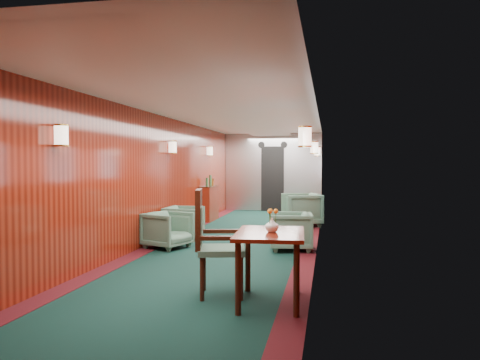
# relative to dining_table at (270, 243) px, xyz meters

# --- Properties ---
(room) EXTENTS (12.00, 12.10, 2.40)m
(room) POSITION_rel_dining_table_xyz_m (-1.09, 3.67, 1.00)
(room) COLOR black
(room) RESTS_ON ground
(bulkhead) EXTENTS (2.98, 0.17, 2.39)m
(bulkhead) POSITION_rel_dining_table_xyz_m (-1.09, 9.58, 0.55)
(bulkhead) COLOR silver
(bulkhead) RESTS_ON ground
(windows_right) EXTENTS (0.02, 8.60, 0.80)m
(windows_right) POSITION_rel_dining_table_xyz_m (0.40, 3.92, 0.82)
(windows_right) COLOR silver
(windows_right) RESTS_ON ground
(wall_sconces) EXTENTS (2.97, 7.97, 0.25)m
(wall_sconces) POSITION_rel_dining_table_xyz_m (-1.09, 4.23, 1.16)
(wall_sconces) COLOR beige
(wall_sconces) RESTS_ON ground
(dining_table) EXTENTS (0.76, 1.04, 0.75)m
(dining_table) POSITION_rel_dining_table_xyz_m (0.00, 0.00, 0.00)
(dining_table) COLOR maroon
(dining_table) RESTS_ON ground
(side_chair) EXTENTS (0.62, 0.65, 1.18)m
(side_chair) POSITION_rel_dining_table_xyz_m (-0.68, 0.17, 0.01)
(side_chair) COLOR #1D4435
(side_chair) RESTS_ON ground
(credenza) EXTENTS (0.31, 1.00, 1.17)m
(credenza) POSITION_rel_dining_table_xyz_m (-2.43, 6.83, -0.17)
(credenza) COLOR maroon
(credenza) RESTS_ON ground
(flower_vase) EXTENTS (0.19, 0.19, 0.15)m
(flower_vase) POSITION_rel_dining_table_xyz_m (0.02, 0.00, 0.19)
(flower_vase) COLOR white
(flower_vase) RESTS_ON dining_table
(armchair_left_near) EXTENTS (0.89, 0.88, 0.63)m
(armchair_left_near) POSITION_rel_dining_table_xyz_m (-2.14, 2.87, -0.32)
(armchair_left_near) COLOR #1D4435
(armchair_left_near) RESTS_ON ground
(armchair_left_far) EXTENTS (0.71, 0.69, 0.64)m
(armchair_left_far) POSITION_rel_dining_table_xyz_m (-2.18, 3.93, -0.31)
(armchair_left_far) COLOR #1D4435
(armchair_left_far) RESTS_ON ground
(armchair_right_near) EXTENTS (0.78, 0.76, 0.65)m
(armchair_right_near) POSITION_rel_dining_table_xyz_m (-0.02, 3.06, -0.31)
(armchair_right_near) COLOR #1D4435
(armchair_right_near) RESTS_ON ground
(armchair_right_far) EXTENTS (1.06, 1.04, 0.78)m
(armchair_right_far) POSITION_rel_dining_table_xyz_m (-0.01, 6.19, -0.24)
(armchair_right_far) COLOR #1D4435
(armchair_right_far) RESTS_ON ground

